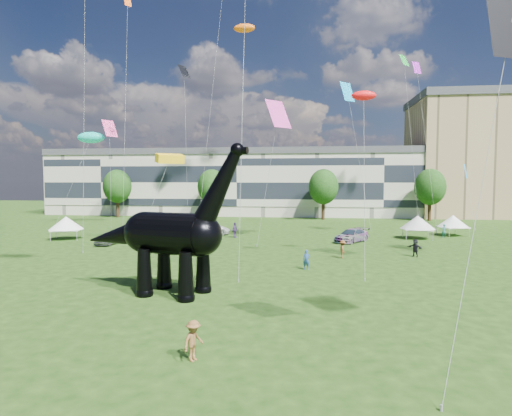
# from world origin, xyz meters

# --- Properties ---
(ground) EXTENTS (220.00, 220.00, 0.00)m
(ground) POSITION_xyz_m (0.00, 0.00, 0.00)
(ground) COLOR #16330C
(ground) RESTS_ON ground
(terrace_row) EXTENTS (78.00, 11.00, 12.00)m
(terrace_row) POSITION_xyz_m (-8.00, 62.00, 6.00)
(terrace_row) COLOR beige
(terrace_row) RESTS_ON ground
(apartment_block) EXTENTS (28.00, 18.00, 22.00)m
(apartment_block) POSITION_xyz_m (40.00, 65.00, 11.00)
(apartment_block) COLOR tan
(apartment_block) RESTS_ON ground
(tree_far_left) EXTENTS (5.20, 5.20, 9.44)m
(tree_far_left) POSITION_xyz_m (-30.00, 53.00, 6.29)
(tree_far_left) COLOR #382314
(tree_far_left) RESTS_ON ground
(tree_mid_left) EXTENTS (5.20, 5.20, 9.44)m
(tree_mid_left) POSITION_xyz_m (-12.00, 53.00, 6.29)
(tree_mid_left) COLOR #382314
(tree_mid_left) RESTS_ON ground
(tree_mid_right) EXTENTS (5.20, 5.20, 9.44)m
(tree_mid_right) POSITION_xyz_m (8.00, 53.00, 6.29)
(tree_mid_right) COLOR #382314
(tree_mid_right) RESTS_ON ground
(tree_far_right) EXTENTS (5.20, 5.20, 9.44)m
(tree_far_right) POSITION_xyz_m (26.00, 53.00, 6.29)
(tree_far_right) COLOR #382314
(tree_far_right) RESTS_ON ground
(dinosaur_sculpture) EXTENTS (11.65, 4.65, 9.53)m
(dinosaur_sculpture) POSITION_xyz_m (-3.36, 2.44, 3.60)
(dinosaur_sculpture) COLOR black
(dinosaur_sculpture) RESTS_ON ground
(car_silver) EXTENTS (1.96, 4.31, 1.44)m
(car_silver) POSITION_xyz_m (-16.19, 21.11, 0.72)
(car_silver) COLOR #A5A4A8
(car_silver) RESTS_ON ground
(car_grey) EXTENTS (5.17, 3.43, 1.61)m
(car_grey) POSITION_xyz_m (-10.03, 22.55, 0.81)
(car_grey) COLOR slate
(car_grey) RESTS_ON ground
(car_white) EXTENTS (6.34, 4.39, 1.61)m
(car_white) POSITION_xyz_m (-7.39, 29.95, 0.80)
(car_white) COLOR white
(car_white) RESTS_ON ground
(car_dark) EXTENTS (4.70, 5.38, 1.49)m
(car_dark) POSITION_xyz_m (10.25, 25.99, 0.74)
(car_dark) COLOR #595960
(car_dark) RESTS_ON ground
(gazebo_near) EXTENTS (4.28, 4.28, 2.78)m
(gazebo_near) POSITION_xyz_m (18.35, 29.77, 1.95)
(gazebo_near) COLOR silver
(gazebo_near) RESTS_ON ground
(gazebo_far) EXTENTS (4.64, 4.64, 2.59)m
(gazebo_far) POSITION_xyz_m (23.48, 33.21, 1.82)
(gazebo_far) COLOR white
(gazebo_far) RESTS_ON ground
(gazebo_left) EXTENTS (4.94, 4.94, 2.72)m
(gazebo_left) POSITION_xyz_m (-23.10, 24.26, 1.91)
(gazebo_left) COLOR white
(gazebo_left) RESTS_ON ground
(visitors) EXTENTS (51.77, 39.18, 1.85)m
(visitors) POSITION_xyz_m (-3.03, 15.10, 0.83)
(visitors) COLOR brown
(visitors) RESTS_ON ground
(kites) EXTENTS (61.34, 54.18, 31.78)m
(kites) POSITION_xyz_m (-11.97, 31.48, 26.52)
(kites) COLOR #FA1014
(kites) RESTS_ON ground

